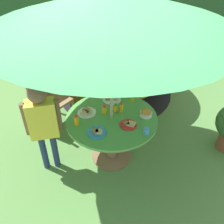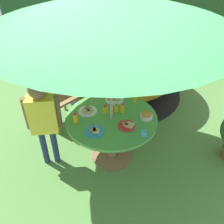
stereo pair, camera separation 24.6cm
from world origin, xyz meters
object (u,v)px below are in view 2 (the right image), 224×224
Objects in this scene: juice_bottle_center_back at (122,108)px; dome_tent at (125,57)px; plate_far_right at (88,111)px; juice_bottle_front_edge at (105,109)px; garden_table at (112,128)px; cup_near at (144,133)px; wooden_chair at (54,91)px; patio_umbrella at (111,8)px; juice_bottle_near_left at (135,98)px; plate_mid_left at (127,125)px; snack_bowl at (146,115)px; juice_bottle_far_left at (116,108)px; child_in_white_shirt at (125,75)px; plate_near_right at (94,131)px; child_in_yellow_shirt at (43,115)px; juice_bottle_center_front at (76,118)px; plate_mid_right at (114,99)px.

dome_tent is at bearing 106.35° from juice_bottle_center_back.
juice_bottle_front_edge is at bearing 16.34° from plate_far_right.
cup_near reaches higher than garden_table.
juice_bottle_front_edge is (1.00, -0.41, 0.20)m from wooden_chair.
patio_umbrella is 20.18× the size of juice_bottle_near_left.
dome_tent reaches higher than plate_mid_left.
cup_near is (1.55, -0.67, 0.18)m from wooden_chair.
garden_table is at bearing -161.41° from snack_bowl.
wooden_chair is at bearing 149.11° from plate_far_right.
wooden_chair is 8.54× the size of juice_bottle_far_left.
garden_table is 1.45m from patio_umbrella.
wooden_chair is 1.11m from child_in_white_shirt.
garden_table is 0.37m from plate_far_right.
juice_bottle_center_back is at bearing 178.57° from snack_bowl.
dome_tent reaches higher than child_in_white_shirt.
plate_near_right is at bearing -137.66° from snack_bowl.
juice_bottle_front_edge is (0.61, 0.43, -0.06)m from child_in_yellow_shirt.
plate_far_right is 0.36m from juice_bottle_far_left.
juice_bottle_far_left is (-0.38, -0.00, 0.01)m from snack_bowl.
garden_table is 0.29m from juice_bottle_center_back.
child_in_yellow_shirt is 0.75m from juice_bottle_front_edge.
patio_umbrella is 1.41m from child_in_yellow_shirt.
cup_near is at bearing -14.35° from plate_far_right.
dome_tent is at bearing 89.38° from juice_bottle_center_front.
dome_tent reaches higher than juice_bottle_far_left.
patio_umbrella is 1.28m from plate_mid_left.
patio_umbrella reaches higher than cup_near.
child_in_white_shirt is 8.37× the size of snack_bowl.
plate_mid_right is 0.68m from plate_near_right.
child_in_yellow_shirt reaches higher than snack_bowl.
juice_bottle_center_back is at bearing 39.29° from juice_bottle_center_front.
garden_table is at bearing -122.61° from juice_bottle_center_back.
plate_near_right is 1.71× the size of juice_bottle_center_back.
child_in_yellow_shirt reaches higher than juice_bottle_far_left.
juice_bottle_center_front is (-0.02, -1.85, 0.03)m from dome_tent.
garden_table is 0.46× the size of patio_umbrella.
juice_bottle_near_left reaches higher than juice_bottle_front_edge.
garden_table is at bearing -0.00° from child_in_yellow_shirt.
garden_table is 0.42m from plate_mid_right.
garden_table is at bearing -33.56° from juice_bottle_front_edge.
juice_bottle_center_front is (-0.04, -0.24, 0.05)m from plate_far_right.
juice_bottle_center_front reaches higher than plate_far_right.
plate_near_right is at bearing -22.29° from child_in_yellow_shirt.
snack_bowl is 0.54m from plate_mid_right.
snack_bowl is 0.66× the size of plate_far_right.
plate_mid_left is at bearing -59.80° from juice_bottle_center_back.
wooden_chair is at bearing -107.73° from dome_tent.
snack_bowl is at bearing 18.59° from garden_table.
wooden_chair is 1.19m from juice_bottle_far_left.
juice_bottle_center_back reaches higher than plate_near_right.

